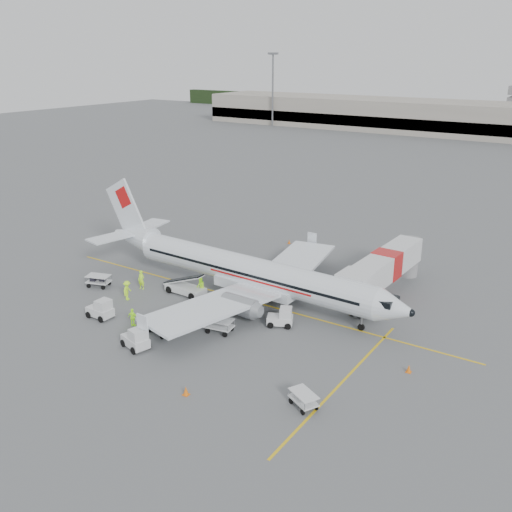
# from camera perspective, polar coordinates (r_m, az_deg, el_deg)

# --- Properties ---
(ground) EXTENTS (360.00, 360.00, 0.00)m
(ground) POSITION_cam_1_polar(r_m,az_deg,el_deg) (54.37, -1.16, -4.37)
(ground) COLOR #56595B
(stripe_lead) EXTENTS (44.00, 0.20, 0.01)m
(stripe_lead) POSITION_cam_1_polar(r_m,az_deg,el_deg) (54.36, -1.16, -4.36)
(stripe_lead) COLOR yellow
(stripe_lead) RESTS_ON ground
(stripe_cross) EXTENTS (0.20, 20.00, 0.01)m
(stripe_cross) POSITION_cam_1_polar(r_m,az_deg,el_deg) (42.09, 8.67, -12.30)
(stripe_cross) COLOR yellow
(stripe_cross) RESTS_ON ground
(terminal_west) EXTENTS (110.00, 22.00, 9.00)m
(terminal_west) POSITION_cam_1_polar(r_m,az_deg,el_deg) (184.83, 11.87, 13.76)
(terminal_west) COLOR gray
(terminal_west) RESTS_ON ground
(mast_west) EXTENTS (3.20, 1.20, 22.00)m
(mast_west) POSITION_cam_1_polar(r_m,az_deg,el_deg) (187.11, 1.68, 16.22)
(mast_west) COLOR slate
(mast_west) RESTS_ON ground
(aircraft) EXTENTS (34.97, 27.87, 9.39)m
(aircraft) POSITION_cam_1_polar(r_m,az_deg,el_deg) (52.86, -0.54, 0.40)
(aircraft) COLOR white
(aircraft) RESTS_ON ground
(jet_bridge) EXTENTS (3.74, 16.70, 4.35)m
(jet_bridge) POSITION_cam_1_polar(r_m,az_deg,el_deg) (55.97, 12.81, -1.74)
(jet_bridge) COLOR silver
(jet_bridge) RESTS_ON ground
(belt_loader) EXTENTS (5.40, 2.12, 2.91)m
(belt_loader) POSITION_cam_1_polar(r_m,az_deg,el_deg) (55.48, -7.09, -2.38)
(belt_loader) COLOR silver
(belt_loader) RESTS_ON ground
(tug_fore) EXTENTS (2.50, 2.04, 1.68)m
(tug_fore) POSITION_cam_1_polar(r_m,az_deg,el_deg) (49.06, 2.41, -6.08)
(tug_fore) COLOR silver
(tug_fore) RESTS_ON ground
(tug_mid) EXTENTS (2.65, 1.95, 1.84)m
(tug_mid) POSITION_cam_1_polar(r_m,az_deg,el_deg) (46.48, -11.98, -7.96)
(tug_mid) COLOR silver
(tug_mid) RESTS_ON ground
(tug_aft) EXTENTS (2.35, 1.36, 1.81)m
(tug_aft) POSITION_cam_1_polar(r_m,az_deg,el_deg) (52.28, -15.35, -5.05)
(tug_aft) COLOR silver
(tug_aft) RESTS_ON ground
(cart_loaded_a) EXTENTS (2.72, 1.89, 1.31)m
(cart_loaded_a) POSITION_cam_1_polar(r_m,az_deg,el_deg) (48.50, -9.45, -6.91)
(cart_loaded_a) COLOR silver
(cart_loaded_a) RESTS_ON ground
(cart_loaded_b) EXTENTS (2.62, 2.02, 1.20)m
(cart_loaded_b) POSITION_cam_1_polar(r_m,az_deg,el_deg) (59.20, -15.46, -2.42)
(cart_loaded_b) COLOR silver
(cart_loaded_b) RESTS_ON ground
(cart_empty_a) EXTENTS (2.52, 1.75, 1.21)m
(cart_empty_a) POSITION_cam_1_polar(r_m,az_deg,el_deg) (48.09, -3.69, -6.97)
(cart_empty_a) COLOR silver
(cart_empty_a) RESTS_ON ground
(cart_empty_b) EXTENTS (2.39, 2.03, 1.07)m
(cart_empty_b) POSITION_cam_1_polar(r_m,az_deg,el_deg) (38.89, 4.77, -14.13)
(cart_empty_b) COLOR silver
(cart_empty_b) RESTS_ON ground
(cone_nose) EXTENTS (0.39, 0.39, 0.63)m
(cone_nose) POSITION_cam_1_polar(r_m,az_deg,el_deg) (44.00, 15.03, -10.81)
(cone_nose) COLOR orange
(cone_nose) RESTS_ON ground
(cone_port) EXTENTS (0.33, 0.33, 0.54)m
(cone_port) POSITION_cam_1_polar(r_m,az_deg,el_deg) (70.17, 3.34, 1.46)
(cone_port) COLOR orange
(cone_port) RESTS_ON ground
(cone_stbd) EXTENTS (0.42, 0.42, 0.68)m
(cone_stbd) POSITION_cam_1_polar(r_m,az_deg,el_deg) (40.32, -7.03, -13.22)
(cone_stbd) COLOR orange
(cone_stbd) RESTS_ON ground
(crew_a) EXTENTS (0.76, 0.56, 1.93)m
(crew_a) POSITION_cam_1_polar(r_m,az_deg,el_deg) (57.50, -11.40, -2.35)
(crew_a) COLOR #AFF71F
(crew_a) RESTS_ON ground
(crew_b) EXTENTS (1.14, 1.12, 1.85)m
(crew_b) POSITION_cam_1_polar(r_m,az_deg,el_deg) (55.17, -5.57, -3.05)
(crew_b) COLOR #AFF71F
(crew_b) RESTS_ON ground
(crew_c) EXTENTS (1.06, 1.40, 1.91)m
(crew_c) POSITION_cam_1_polar(r_m,az_deg,el_deg) (55.29, -12.75, -3.38)
(crew_c) COLOR #AFF71F
(crew_c) RESTS_ON ground
(crew_d) EXTENTS (1.01, 0.58, 1.62)m
(crew_d) POSITION_cam_1_polar(r_m,az_deg,el_deg) (50.06, -12.22, -6.03)
(crew_d) COLOR #AFF71F
(crew_d) RESTS_ON ground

